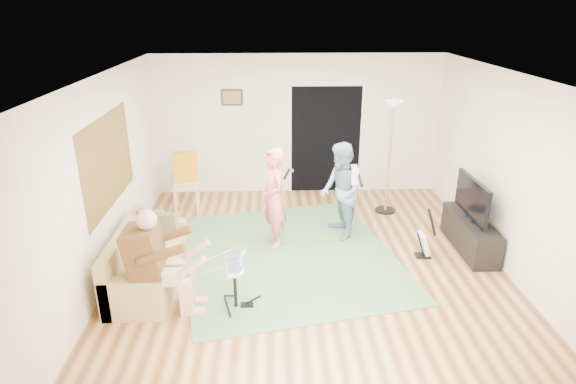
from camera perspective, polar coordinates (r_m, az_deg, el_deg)
The scene contains 19 objects.
floor at distance 7.08m, azimuth 2.53°, elevation -8.59°, with size 6.00×6.00×0.00m, color brown.
walls at distance 6.51m, azimuth 2.72°, elevation 1.75°, with size 5.50×6.00×2.70m, color silver, non-canonical shape.
ceiling at distance 6.19m, azimuth 2.94°, elevation 13.60°, with size 6.00×6.00×0.00m, color white.
window_blinds at distance 6.97m, azimuth -20.53°, elevation 3.45°, with size 2.05×2.05×0.00m, color brown.
doorway at distance 9.50m, azimuth 4.51°, elevation 6.14°, with size 2.10×2.10×0.00m, color black.
picture_frame at distance 9.28m, azimuth -6.67°, elevation 11.07°, with size 0.42×0.03×0.32m, color #3F2314.
area_rug at distance 7.31m, azimuth 0.03°, elevation -7.46°, with size 3.04×3.46×0.02m, color #4D7547.
sofa at distance 6.85m, azimuth -16.80°, elevation -8.31°, with size 0.76×1.86×0.75m.
drummer at distance 6.07m, azimuth -14.73°, elevation -9.17°, with size 0.87×0.49×1.34m.
drum_kit at distance 6.06m, azimuth -6.29°, elevation -11.03°, with size 0.38×0.67×0.69m.
singer at distance 7.32m, azimuth -1.72°, elevation -0.73°, with size 0.57×0.37×1.56m, color #FF6E71.
microphone at distance 7.19m, azimuth -0.15°, elevation 2.14°, with size 0.06×0.06×0.24m, color black, non-canonical shape.
guitarist at distance 7.61m, azimuth 6.26°, elevation 0.04°, with size 0.76×0.59×1.57m, color #7292A7.
guitar_held at distance 7.55m, azimuth 7.85°, elevation 2.06°, with size 0.12×0.60×0.26m, color white, non-canonical shape.
guitar_spare at distance 7.46m, azimuth 15.84°, elevation -5.85°, with size 0.28×0.25×0.78m.
torchiere_lamp at distance 8.54m, azimuth 12.11°, elevation 6.36°, with size 0.36×0.36×2.03m.
dining_chair at distance 8.93m, azimuth -11.88°, elevation 0.18°, with size 0.49×0.51×1.06m.
tv_cabinet at distance 7.90m, azimuth 20.76°, elevation -4.68°, with size 0.40×1.40×0.50m, color black.
television at distance 7.65m, azimuth 20.99°, elevation -0.65°, with size 0.06×1.09×0.58m, color black.
Camera 1 is at (-0.55, -6.11, 3.53)m, focal length 30.00 mm.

